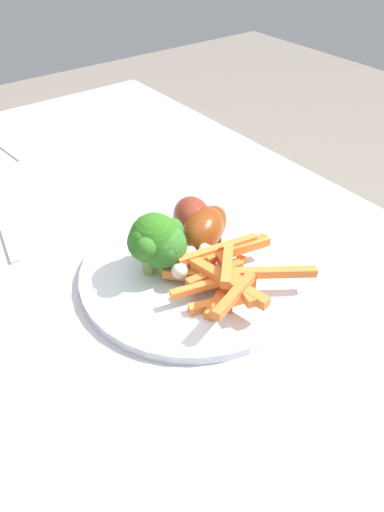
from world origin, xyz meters
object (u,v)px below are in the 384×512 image
(dinner_plate, at_px, (192,273))
(fork, at_px, (3,223))
(chicken_drumstick_near, at_px, (193,220))
(broccoli_floret_back, at_px, (149,243))
(carrot_fries_pile, at_px, (227,273))
(chicken_drumstick_extra, at_px, (205,229))
(broccoli_floret_front, at_px, (164,244))
(broccoli_floret_middle, at_px, (154,238))
(dining_table, at_px, (167,342))
(chicken_drumstick_far, at_px, (202,232))

(dinner_plate, height_order, fork, dinner_plate)
(chicken_drumstick_near, bearing_deg, broccoli_floret_back, -71.70)
(carrot_fries_pile, distance_m, chicken_drumstick_near, 0.11)
(dinner_plate, bearing_deg, chicken_drumstick_extra, 125.40)
(broccoli_floret_front, bearing_deg, broccoli_floret_middle, -148.76)
(broccoli_floret_middle, relative_size, chicken_drumstick_near, 0.67)
(dinner_plate, relative_size, broccoli_floret_middle, 3.53)
(chicken_drumstick_extra, bearing_deg, chicken_drumstick_near, -169.55)
(chicken_drumstick_near, bearing_deg, fork, -136.03)
(carrot_fries_pile, bearing_deg, dinner_plate, -166.55)
(broccoli_floret_back, relative_size, chicken_drumstick_near, 0.60)
(broccoli_floret_middle, distance_m, chicken_drumstick_extra, 0.08)
(broccoli_floret_front, relative_size, chicken_drumstick_near, 0.59)
(broccoli_floret_front, bearing_deg, fork, -152.76)
(broccoli_floret_front, height_order, carrot_fries_pile, broccoli_floret_front)
(dinner_plate, xyz_separation_m, chicken_drumstick_extra, (-0.03, 0.05, 0.03))
(broccoli_floret_middle, bearing_deg, dinner_plate, 50.99)
(dinner_plate, bearing_deg, chicken_drumstick_near, 141.99)
(dining_table, xyz_separation_m, chicken_drumstick_near, (-0.04, 0.08, 0.14))
(broccoli_floret_middle, bearing_deg, fork, -152.95)
(broccoli_floret_back, distance_m, chicken_drumstick_near, 0.09)
(chicken_drumstick_near, height_order, chicken_drumstick_far, chicken_drumstick_near)
(broccoli_floret_back, distance_m, fork, 0.25)
(carrot_fries_pile, relative_size, chicken_drumstick_near, 1.33)
(dining_table, relative_size, carrot_fries_pile, 8.42)
(chicken_drumstick_near, xyz_separation_m, chicken_drumstick_far, (0.03, -0.01, -0.00))
(broccoli_floret_front, xyz_separation_m, broccoli_floret_middle, (-0.01, -0.01, 0.01))
(broccoli_floret_front, relative_size, carrot_fries_pile, 0.44)
(dining_table, distance_m, chicken_drumstick_far, 0.16)
(dinner_plate, distance_m, broccoli_floret_front, 0.06)
(broccoli_floret_front, distance_m, fork, 0.26)
(broccoli_floret_back, height_order, chicken_drumstick_extra, broccoli_floret_back)
(dinner_plate, bearing_deg, broccoli_floret_middle, -129.01)
(fork, bearing_deg, broccoli_floret_middle, -142.37)
(dinner_plate, relative_size, chicken_drumstick_near, 2.38)
(carrot_fries_pile, bearing_deg, chicken_drumstick_near, 164.04)
(chicken_drumstick_extra, bearing_deg, broccoli_floret_front, -78.37)
(chicken_drumstick_far, distance_m, fork, 0.29)
(broccoli_floret_back, bearing_deg, chicken_drumstick_far, 91.34)
(dinner_plate, distance_m, fork, 0.29)
(broccoli_floret_middle, distance_m, chicken_drumstick_far, 0.07)
(broccoli_floret_front, bearing_deg, carrot_fries_pile, 30.50)
(broccoli_floret_back, distance_m, chicken_drumstick_far, 0.08)
(dining_table, bearing_deg, fork, -154.89)
(broccoli_floret_middle, bearing_deg, chicken_drumstick_extra, 93.46)
(broccoli_floret_middle, bearing_deg, broccoli_floret_back, -75.78)
(broccoli_floret_front, relative_size, broccoli_floret_middle, 0.87)
(broccoli_floret_middle, relative_size, carrot_fries_pile, 0.51)
(broccoli_floret_middle, bearing_deg, chicken_drumstick_near, 108.79)
(fork, bearing_deg, chicken_drumstick_near, -125.44)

